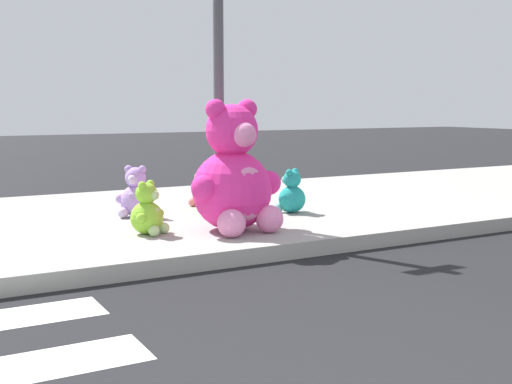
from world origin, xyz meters
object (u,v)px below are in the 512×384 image
at_px(plush_red, 203,190).
at_px(plush_teal, 291,195).
at_px(plush_yellow, 221,188).
at_px(plush_pink_large, 234,179).
at_px(sign_pole, 219,60).
at_px(plush_lime, 148,213).
at_px(plush_lavender, 135,196).

height_order(plush_red, plush_teal, plush_teal).
bearing_deg(plush_yellow, plush_pink_large, -109.76).
relative_size(sign_pole, plush_teal, 6.27).
xyz_separation_m(plush_lime, plush_yellow, (1.21, 0.90, 0.07)).
height_order(plush_pink_large, plush_yellow, plush_pink_large).
bearing_deg(plush_pink_large, plush_yellow, 70.24).
bearing_deg(plush_lime, plush_teal, 13.02).
distance_m(plush_pink_large, plush_yellow, 1.22).
height_order(plush_red, plush_lime, plush_lime).
relative_size(plush_pink_large, plush_red, 2.65).
relative_size(plush_lavender, plush_red, 1.17).
relative_size(plush_lime, plush_yellow, 0.75).
relative_size(sign_pole, plush_pink_large, 2.48).
height_order(sign_pole, plush_lavender, sign_pole).
bearing_deg(plush_teal, plush_lavender, 160.18).
xyz_separation_m(plush_pink_large, plush_red, (0.40, 1.63, -0.32)).
distance_m(plush_lime, plush_yellow, 1.51).
xyz_separation_m(plush_pink_large, plush_lavender, (-0.59, 1.26, -0.29)).
distance_m(plush_lavender, plush_lime, 1.06).
relative_size(plush_pink_large, plush_teal, 2.53).
height_order(sign_pole, plush_lime, sign_pole).
distance_m(plush_pink_large, plush_teal, 1.30).
bearing_deg(plush_pink_large, plush_lavender, 114.96).
bearing_deg(plush_yellow, sign_pole, -117.58).
relative_size(plush_lavender, plush_lime, 1.10).
height_order(plush_pink_large, plush_lime, plush_pink_large).
xyz_separation_m(plush_red, plush_lime, (-1.21, -1.40, 0.01)).
bearing_deg(plush_lime, plush_pink_large, -15.74).
xyz_separation_m(plush_red, plush_yellow, (0.00, -0.50, 0.08)).
distance_m(sign_pole, plush_lavender, 1.77).
distance_m(plush_pink_large, plush_red, 1.71).
height_order(plush_lavender, plush_teal, plush_lavender).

